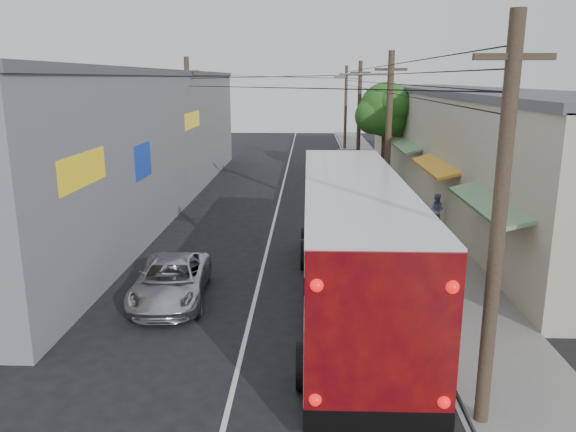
% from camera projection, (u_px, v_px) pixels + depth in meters
% --- Properties ---
extents(ground, '(120.00, 120.00, 0.00)m').
position_uv_depth(ground, '(238.00, 370.00, 13.53)').
color(ground, black).
rests_on(ground, ground).
extents(sidewalk, '(3.00, 80.00, 0.12)m').
position_uv_depth(sidewalk, '(391.00, 198.00, 32.69)').
color(sidewalk, slate).
rests_on(sidewalk, ground).
extents(building_right, '(7.09, 40.00, 6.25)m').
position_uv_depth(building_right, '(464.00, 141.00, 33.72)').
color(building_right, '#B0A38B').
rests_on(building_right, ground).
extents(building_left, '(7.20, 36.00, 7.25)m').
position_uv_depth(building_left, '(122.00, 138.00, 30.42)').
color(building_left, slate).
rests_on(building_left, ground).
extents(utility_poles, '(11.80, 45.28, 8.00)m').
position_uv_depth(utility_poles, '(334.00, 127.00, 32.15)').
color(utility_poles, '#473828').
rests_on(utility_poles, ground).
extents(street_tree, '(4.40, 4.00, 6.60)m').
position_uv_depth(street_tree, '(387.00, 111.00, 37.40)').
color(street_tree, '#3F2B19').
rests_on(street_tree, ground).
extents(coach_bus, '(3.20, 13.77, 3.96)m').
position_uv_depth(coach_bus, '(352.00, 241.00, 16.92)').
color(coach_bus, silver).
rests_on(coach_bus, ground).
extents(jeepney, '(2.49, 4.82, 1.30)m').
position_uv_depth(jeepney, '(171.00, 280.00, 17.64)').
color(jeepney, '#B9B8C0').
rests_on(jeepney, ground).
extents(parked_suv, '(2.29, 5.40, 1.55)m').
position_uv_depth(parked_suv, '(348.00, 195.00, 29.83)').
color(parked_suv, gray).
rests_on(parked_suv, ground).
extents(parked_car_mid, '(1.56, 3.82, 1.30)m').
position_uv_depth(parked_car_mid, '(354.00, 177.00, 36.14)').
color(parked_car_mid, '#242429').
rests_on(parked_car_mid, ground).
extents(parked_car_far, '(2.05, 4.64, 1.48)m').
position_uv_depth(parked_car_far, '(347.00, 160.00, 42.94)').
color(parked_car_far, black).
rests_on(parked_car_far, ground).
extents(pedestrian_near, '(0.79, 0.64, 1.87)m').
position_uv_depth(pedestrian_near, '(385.00, 201.00, 27.18)').
color(pedestrian_near, '#CD6C7F').
rests_on(pedestrian_near, sidewalk).
extents(pedestrian_far, '(0.94, 0.88, 1.54)m').
position_uv_depth(pedestrian_far, '(436.00, 210.00, 25.98)').
color(pedestrian_far, '#7E92B8').
rests_on(pedestrian_far, sidewalk).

